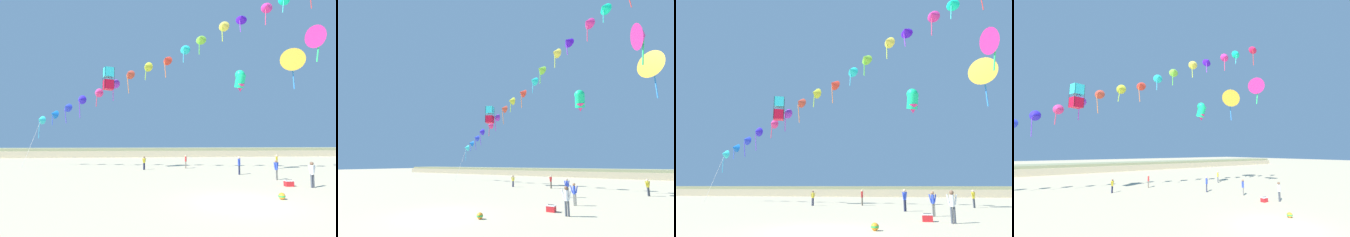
% 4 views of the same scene
% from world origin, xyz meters
% --- Properties ---
extents(ground_plane, '(240.00, 240.00, 0.00)m').
position_xyz_m(ground_plane, '(0.00, 0.00, 0.00)').
color(ground_plane, '#C1B28E').
extents(dune_ridge, '(120.00, 8.82, 1.85)m').
position_xyz_m(dune_ridge, '(0.00, 45.54, 0.92)').
color(dune_ridge, tan).
rests_on(dune_ridge, ground).
extents(person_near_left, '(0.45, 0.52, 1.72)m').
position_xyz_m(person_near_left, '(4.22, 11.30, 0.99)').
color(person_near_left, '#282D4C').
rests_on(person_near_left, ground).
extents(person_near_right, '(0.55, 0.30, 1.63)m').
position_xyz_m(person_near_right, '(5.91, 7.55, 0.94)').
color(person_near_right, gray).
rests_on(person_near_right, ground).
extents(person_mid_center, '(0.22, 0.55, 1.59)m').
position_xyz_m(person_mid_center, '(0.17, 17.80, 0.92)').
color(person_mid_center, '#726656').
rests_on(person_mid_center, ground).
extents(person_far_left, '(0.61, 0.24, 1.74)m').
position_xyz_m(person_far_left, '(6.47, 3.82, 1.01)').
color(person_far_left, '#474C56').
rests_on(person_far_left, ground).
extents(person_far_right, '(0.47, 0.44, 1.62)m').
position_xyz_m(person_far_right, '(10.62, 16.17, 0.93)').
color(person_far_right, '#474C56').
rests_on(person_far_right, ground).
extents(person_far_center, '(0.47, 0.36, 1.49)m').
position_xyz_m(person_far_center, '(-4.74, 16.74, 0.86)').
color(person_far_center, '#282D4C').
rests_on(person_far_center, ground).
extents(kite_banner_string, '(31.45, 14.21, 18.65)m').
position_xyz_m(kite_banner_string, '(-3.59, 15.69, 12.04)').
color(kite_banner_string, '#2CC4CC').
extents(large_kite_low_lead, '(2.89, 2.35, 4.73)m').
position_xyz_m(large_kite_low_lead, '(12.28, 14.82, 12.48)').
color(large_kite_low_lead, gold).
extents(large_kite_mid_trail, '(1.40, 1.66, 2.37)m').
position_xyz_m(large_kite_mid_trail, '(5.39, 13.51, 9.70)').
color(large_kite_mid_trail, '#16D584').
extents(large_kite_high_solo, '(1.74, 2.33, 3.53)m').
position_xyz_m(large_kite_high_solo, '(11.43, 9.29, 13.03)').
color(large_kite_high_solo, '#D42881').
extents(large_kite_outer_drift, '(1.41, 1.41, 2.52)m').
position_xyz_m(large_kite_outer_drift, '(-8.90, 16.95, 10.35)').
color(large_kite_outer_drift, red).
extents(beach_cooler, '(0.58, 0.41, 0.46)m').
position_xyz_m(beach_cooler, '(5.19, 4.54, 0.21)').
color(beach_cooler, red).
rests_on(beach_cooler, ground).
extents(beach_ball, '(0.36, 0.36, 0.36)m').
position_xyz_m(beach_ball, '(2.45, 0.57, 0.18)').
color(beach_ball, orange).
rests_on(beach_ball, ground).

